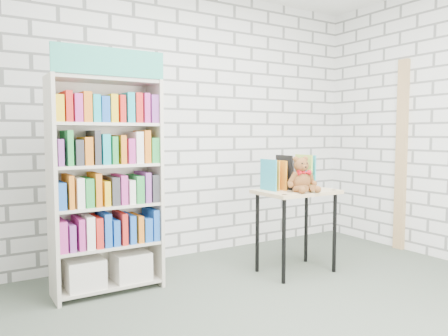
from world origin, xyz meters
TOP-DOWN VIEW (x-y plane):
  - ground at (0.00, 0.00)m, footprint 4.50×4.50m
  - room_shell at (0.00, 0.00)m, footprint 4.52×4.02m
  - bookshelf at (-0.96, 1.36)m, footprint 0.86×0.34m
  - display_table at (0.69, 0.93)m, footprint 0.72×0.50m
  - table_books at (0.69, 1.04)m, footprint 0.50×0.22m
  - teddy_bear at (0.65, 0.82)m, footprint 0.29×0.28m
  - door_trim at (2.23, 0.95)m, footprint 0.05×0.12m

SIDE VIEW (x-z plane):
  - ground at x=0.00m, z-range 0.00..0.00m
  - display_table at x=0.69m, z-range 0.28..1.05m
  - bookshelf at x=-0.96m, z-range -0.08..1.85m
  - teddy_bear at x=0.65m, z-range 0.74..1.06m
  - table_books at x=0.69m, z-range 0.77..1.07m
  - door_trim at x=2.23m, z-range 0.00..2.10m
  - room_shell at x=0.00m, z-range 0.38..3.19m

